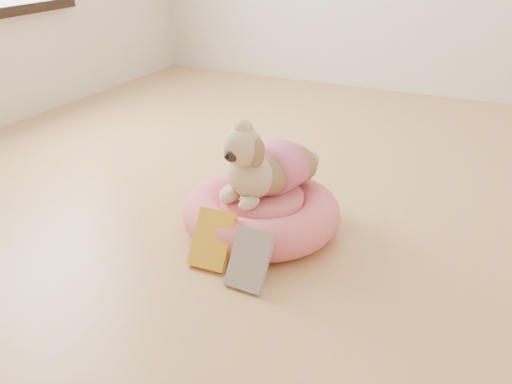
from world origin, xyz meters
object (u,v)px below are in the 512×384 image
at_px(pet_bed, 261,213).
at_px(dog, 265,152).
at_px(book_yellow, 212,239).
at_px(book_white, 250,259).

xyz_separation_m(pet_bed, dog, (0.01, 0.02, 0.26)).
bearing_deg(book_yellow, book_white, -20.89).
distance_m(book_yellow, book_white, 0.19).
distance_m(dog, book_yellow, 0.41).
bearing_deg(dog, book_white, -58.87).
xyz_separation_m(dog, book_white, (0.12, -0.38, -0.24)).
bearing_deg(pet_bed, book_white, -70.56).
relative_size(pet_bed, book_white, 2.97).
distance_m(pet_bed, dog, 0.26).
bearing_deg(book_white, dog, 110.25).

